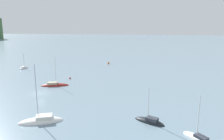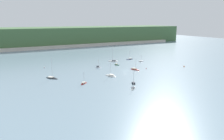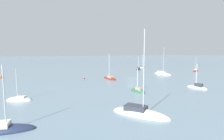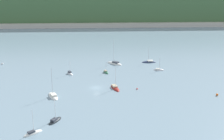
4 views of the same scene
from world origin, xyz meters
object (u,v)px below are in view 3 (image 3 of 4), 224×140
object	(u,v)px
sailboat_6	(196,71)
sailboat_7	(110,79)
sailboat_0	(2,130)
sailboat_1	(140,114)
mooring_buoy_0	(1,77)
sailboat_4	(138,91)
sailboat_8	(138,69)
mooring_buoy_1	(84,78)
sailboat_10	(162,74)
sailboat_2	(19,100)
sailboat_9	(197,88)
sailboat_5	(143,68)

from	to	relation	value
sailboat_6	sailboat_7	size ratio (longest dim) A/B	0.79
sailboat_0	sailboat_1	bearing A→B (deg)	3.50
sailboat_0	mooring_buoy_0	bearing A→B (deg)	108.57
sailboat_0	sailboat_4	xyz separation A→B (m)	(-22.07, -15.79, -0.01)
sailboat_8	sailboat_1	bearing A→B (deg)	7.88
mooring_buoy_1	mooring_buoy_0	bearing A→B (deg)	-15.29
sailboat_10	sailboat_7	bearing A→B (deg)	-95.18
sailboat_7	sailboat_4	bearing A→B (deg)	172.66
sailboat_1	sailboat_8	xyz separation A→B (m)	(-21.46, -60.55, -0.01)
sailboat_2	sailboat_9	xyz separation A→B (m)	(-40.18, -3.44, 0.07)
sailboat_4	sailboat_7	distance (m)	19.95
sailboat_1	sailboat_10	xyz separation A→B (m)	(-24.56, -40.95, -0.00)
sailboat_1	sailboat_6	size ratio (longest dim) A/B	1.84
sailboat_7	sailboat_10	xyz separation A→B (m)	(-22.82, -7.34, 0.01)
sailboat_8	mooring_buoy_0	world-z (taller)	sailboat_8
sailboat_0	sailboat_5	distance (m)	82.61
sailboat_8	sailboat_10	world-z (taller)	sailboat_10
sailboat_4	sailboat_5	distance (m)	58.38
sailboat_1	sailboat_8	distance (m)	64.25
sailboat_1	sailboat_7	distance (m)	33.66
sailboat_8	sailboat_9	bearing A→B (deg)	26.26
sailboat_8	mooring_buoy_1	distance (m)	37.87
sailboat_6	sailboat_8	bearing A→B (deg)	-67.93
sailboat_8	sailboat_2	bearing A→B (deg)	-12.46
sailboat_9	sailboat_10	distance (m)	26.48
sailboat_1	sailboat_4	world-z (taller)	sailboat_1
sailboat_1	sailboat_6	xyz separation A→B (m)	(-44.81, -47.93, -0.01)
sailboat_8	mooring_buoy_0	bearing A→B (deg)	-45.24
sailboat_5	sailboat_10	bearing A→B (deg)	46.44
sailboat_1	sailboat_6	world-z (taller)	sailboat_1
sailboat_2	sailboat_4	bearing A→B (deg)	-161.73
sailboat_1	mooring_buoy_1	size ratio (longest dim) A/B	23.38
sailboat_6	sailboat_8	xyz separation A→B (m)	(23.35, -12.63, -0.00)
sailboat_2	mooring_buoy_1	distance (m)	27.16
sailboat_2	mooring_buoy_0	size ratio (longest dim) A/B	7.85
sailboat_0	sailboat_7	xyz separation A→B (m)	(-19.14, -35.53, -0.00)
sailboat_2	sailboat_10	distance (m)	53.19
sailboat_9	sailboat_10	size ratio (longest dim) A/B	0.58
sailboat_9	sailboat_5	bearing A→B (deg)	-34.52
sailboat_5	mooring_buoy_1	world-z (taller)	sailboat_5
sailboat_10	mooring_buoy_1	world-z (taller)	sailboat_10
sailboat_0	mooring_buoy_0	world-z (taller)	sailboat_0
sailboat_7	mooring_buoy_1	world-z (taller)	sailboat_7
sailboat_7	sailboat_8	xyz separation A→B (m)	(-19.72, -26.94, 0.00)
sailboat_7	sailboat_9	distance (m)	26.62
sailboat_4	mooring_buoy_1	bearing A→B (deg)	6.55
sailboat_0	sailboat_2	bearing A→B (deg)	96.74
sailboat_5	sailboat_8	size ratio (longest dim) A/B	1.11
sailboat_5	sailboat_6	xyz separation A→B (m)	(-18.13, 20.02, 0.01)
sailboat_4	sailboat_9	world-z (taller)	sailboat_9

